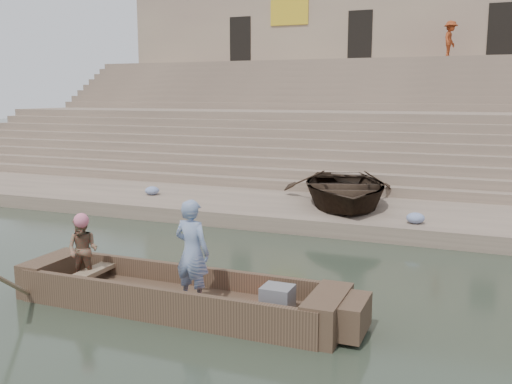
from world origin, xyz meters
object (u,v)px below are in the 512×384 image
Objects in this scene: pedestrian at (450,40)px; rowing_man at (83,250)px; main_rowboat at (177,303)px; beached_rowboat at (344,188)px; television at (277,299)px; standing_man at (192,252)px.

rowing_man is at bearing 178.11° from pedestrian.
pedestrian is at bearing 83.16° from main_rowboat.
pedestrian is at bearing 65.12° from beached_rowboat.
pedestrian is (1.73, 14.33, 5.20)m from beached_rowboat.
pedestrian reaches higher than television.
standing_man is 0.35× the size of beached_rowboat.
main_rowboat is at bearing 180.00° from television.
television is 7.87m from beached_rowboat.
standing_man is 22.99m from pedestrian.
television is at bearing -164.76° from standing_man.
television is at bearing -101.92° from beached_rowboat.
rowing_man is 3.62m from television.
beached_rowboat is at bearing 96.07° from television.
television is 22.87m from pedestrian.
main_rowboat is 4.23× the size of rowing_man.
rowing_man reaches higher than beached_rowboat.
main_rowboat is 23.08m from pedestrian.
beached_rowboat is at bearing -177.28° from pedestrian.
standing_man is at bearing -172.50° from television.
rowing_man is at bearing 3.39° from standing_man.
main_rowboat is 1.98m from rowing_man.
pedestrian reaches higher than main_rowboat.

